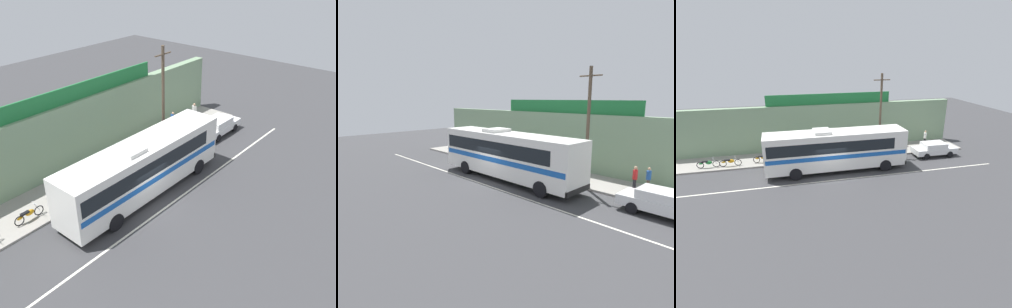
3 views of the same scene
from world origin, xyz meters
TOP-DOWN VIEW (x-y plane):
  - ground_plane at (0.00, 0.00)m, footprint 70.00×70.00m
  - sidewalk_slab at (0.00, 5.20)m, footprint 30.00×3.60m
  - storefront_facade at (0.00, 7.35)m, footprint 30.00×0.70m
  - storefront_billboard at (1.39, 7.35)m, footprint 12.99×0.12m
  - road_center_stripe at (0.00, -0.80)m, footprint 30.00×0.14m
  - intercity_bus at (0.59, 1.24)m, footprint 12.24×2.67m
  - parked_car at (11.06, 2.45)m, footprint 4.39×1.86m
  - utility_pole at (5.65, 3.84)m, footprint 1.60×0.22m
  - motorcycle_blue at (-5.67, 4.32)m, footprint 1.88×0.56m
  - motorcycle_orange at (-8.56, 4.09)m, footprint 1.91×0.56m
  - motorcycle_purple at (-10.45, 4.18)m, footprint 1.95×0.56m
  - pedestrian_far_right at (8.55, 4.96)m, footprint 0.30×0.48m
  - pedestrian_near_shop at (9.11, 5.71)m, footprint 0.30×0.48m
  - pedestrian_far_left at (11.64, 5.35)m, footprint 0.30×0.48m

SIDE VIEW (x-z plane):
  - ground_plane at x=0.00m, z-range 0.00..0.00m
  - road_center_stripe at x=0.00m, z-range 0.00..0.01m
  - sidewalk_slab at x=0.00m, z-range 0.00..0.14m
  - motorcycle_blue at x=-5.67m, z-range 0.09..1.04m
  - motorcycle_orange at x=-8.56m, z-range 0.09..1.04m
  - motorcycle_purple at x=-10.45m, z-range 0.09..1.04m
  - parked_car at x=11.06m, z-range 0.05..1.42m
  - pedestrian_near_shop at x=9.11m, z-range 0.26..1.82m
  - pedestrian_far_left at x=11.64m, z-range 0.27..1.94m
  - pedestrian_far_right at x=8.55m, z-range 0.28..1.95m
  - intercity_bus at x=0.59m, z-range 0.18..3.96m
  - storefront_facade at x=0.00m, z-range 0.00..4.80m
  - utility_pole at x=5.65m, z-range 0.27..8.21m
  - storefront_billboard at x=1.39m, z-range 4.80..5.90m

